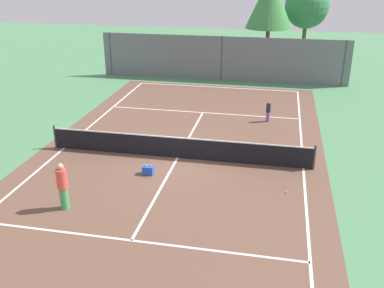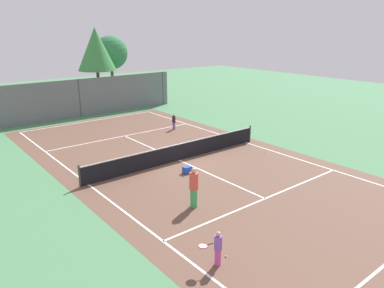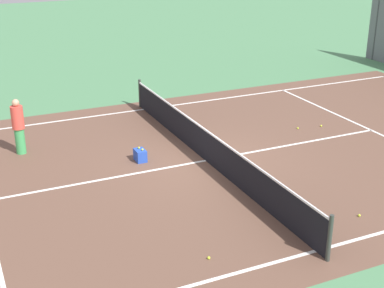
{
  "view_description": "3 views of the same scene",
  "coord_description": "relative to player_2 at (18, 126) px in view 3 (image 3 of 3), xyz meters",
  "views": [
    {
      "loc": [
        4.17,
        -17.29,
        8.19
      ],
      "look_at": [
        0.87,
        -1.02,
        1.17
      ],
      "focal_mm": 40.79,
      "sensor_mm": 36.0,
      "label": 1
    },
    {
      "loc": [
        -11.89,
        -16.01,
        7.28
      ],
      "look_at": [
        0.06,
        -1.11,
        1.25
      ],
      "focal_mm": 34.53,
      "sensor_mm": 36.0,
      "label": 2
    },
    {
      "loc": [
        13.8,
        -6.8,
        6.65
      ],
      "look_at": [
        1.24,
        -1.03,
        1.16
      ],
      "focal_mm": 51.67,
      "sensor_mm": 36.0,
      "label": 3
    }
  ],
  "objects": [
    {
      "name": "ball_crate",
      "position": [
        2.13,
        3.18,
        -0.72
      ],
      "size": [
        0.44,
        0.3,
        0.43
      ],
      "color": "blue",
      "rests_on": "ground_plane"
    },
    {
      "name": "ground_plane",
      "position": [
        2.95,
        4.99,
        -0.9
      ],
      "size": [
        80.0,
        80.0,
        0.0
      ],
      "primitive_type": "plane",
      "color": "#4C8456"
    },
    {
      "name": "tennis_ball_4",
      "position": [
        7.63,
        6.9,
        -0.87
      ],
      "size": [
        0.07,
        0.07,
        0.07
      ],
      "primitive_type": "sphere",
      "color": "#CCE533",
      "rests_on": "ground_plane"
    },
    {
      "name": "tennis_ball_5",
      "position": [
        1.93,
        10.03,
        -0.87
      ],
      "size": [
        0.07,
        0.07,
        0.07
      ],
      "primitive_type": "sphere",
      "color": "#CCE533",
      "rests_on": "ground_plane"
    },
    {
      "name": "tennis_ball_0",
      "position": [
        7.75,
        2.72,
        -0.87
      ],
      "size": [
        0.07,
        0.07,
        0.07
      ],
      "primitive_type": "sphere",
      "color": "#CCE533",
      "rests_on": "ground_plane"
    },
    {
      "name": "tennis_ball_3",
      "position": [
        1.78,
        9.14,
        -0.87
      ],
      "size": [
        0.07,
        0.07,
        0.07
      ],
      "primitive_type": "sphere",
      "color": "#CCE533",
      "rests_on": "ground_plane"
    },
    {
      "name": "player_2",
      "position": [
        0.0,
        0.0,
        0.0
      ],
      "size": [
        0.38,
        0.38,
        1.76
      ],
      "color": "#3FA559",
      "rests_on": "ground_plane"
    },
    {
      "name": "court_surface",
      "position": [
        2.95,
        4.99,
        -0.9
      ],
      "size": [
        13.0,
        25.0,
        0.01
      ],
      "color": "brown",
      "rests_on": "ground_plane"
    },
    {
      "name": "tennis_net",
      "position": [
        2.95,
        4.99,
        -0.39
      ],
      "size": [
        11.9,
        0.1,
        1.1
      ],
      "color": "#333833",
      "rests_on": "ground_plane"
    }
  ]
}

